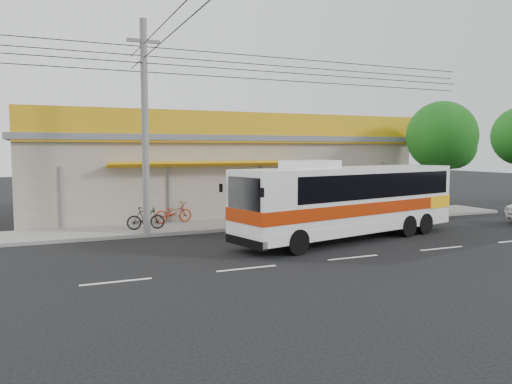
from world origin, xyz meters
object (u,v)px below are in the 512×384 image
motorbike_red (173,213)px  utility_pole (144,58)px  coach_bus (353,197)px  motorbike_dark (146,218)px  tree_near (444,139)px

motorbike_red → utility_pole: bearing=133.3°
utility_pole → coach_bus: bearing=-27.1°
motorbike_red → motorbike_dark: 2.18m
coach_bus → motorbike_dark: 9.22m
coach_bus → tree_near: (8.94, 4.20, 2.58)m
utility_pole → tree_near: size_ratio=5.27×
coach_bus → tree_near: size_ratio=1.71×
motorbike_red → tree_near: bearing=-110.5°
motorbike_dark → tree_near: size_ratio=0.26×
motorbike_red → utility_pole: (-1.81, -2.56, 6.90)m
coach_bus → tree_near: tree_near is taller
motorbike_red → tree_near: tree_near is taller
coach_bus → motorbike_red: (-5.97, 6.55, -1.12)m
coach_bus → utility_pole: (-7.78, 3.99, 5.78)m
tree_near → utility_pole: bearing=-179.3°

